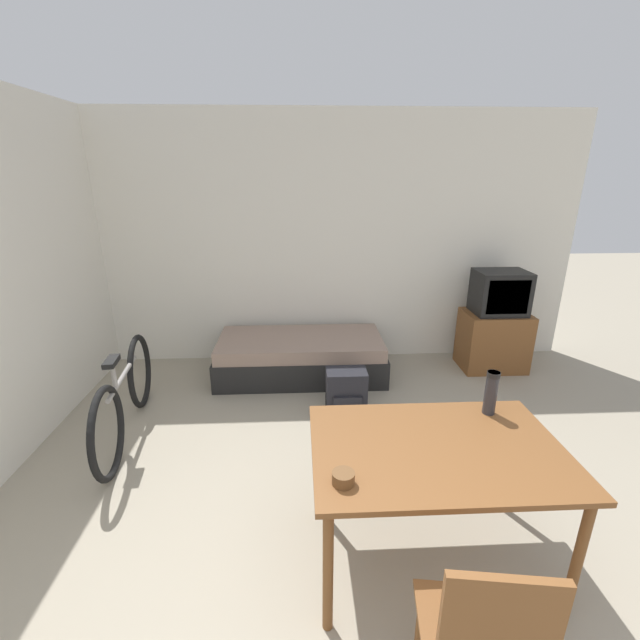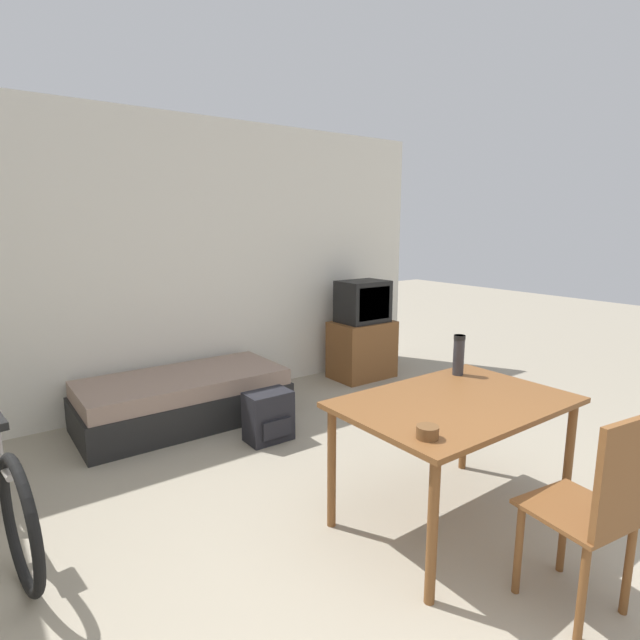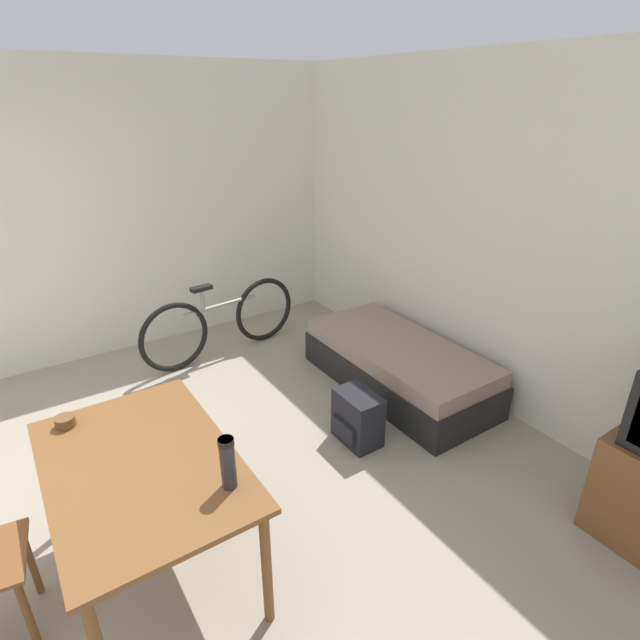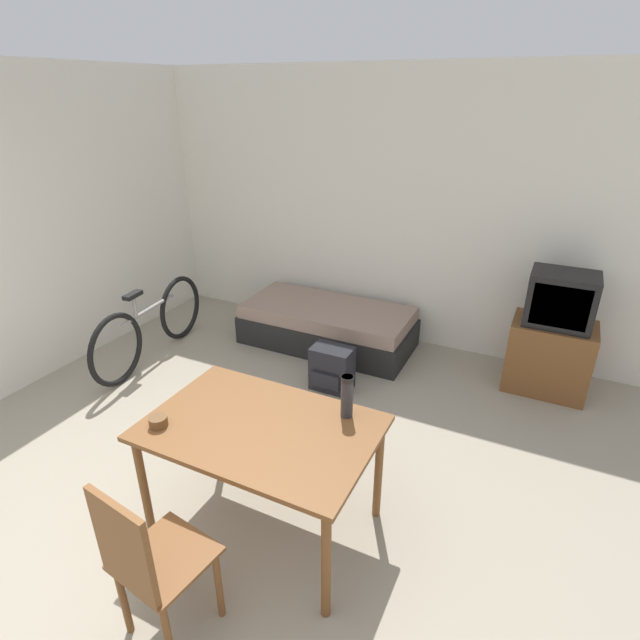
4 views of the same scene
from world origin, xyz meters
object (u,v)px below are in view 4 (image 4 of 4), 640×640
daybed (327,326)px  dining_table (261,437)px  thermos_flask (347,394)px  bicycle (151,326)px  mate_bowl (158,421)px  tv (552,339)px  wooden_chair (147,561)px  backpack (332,369)px

daybed → dining_table: 2.50m
dining_table → thermos_flask: 0.55m
daybed → dining_table: (0.70, -2.35, 0.45)m
bicycle → mate_bowl: size_ratio=16.05×
tv → mate_bowl: 3.33m
bicycle → wooden_chair: bearing=-46.5°
daybed → backpack: bearing=-61.9°
tv → thermos_flask: bearing=-115.7°
dining_table → thermos_flask: thermos_flask is taller
daybed → mate_bowl: (0.18, -2.61, 0.56)m
daybed → dining_table: size_ratio=1.36×
tv → wooden_chair: tv is taller
mate_bowl → thermos_flask: bearing=31.4°
bicycle → backpack: bicycle is taller
daybed → mate_bowl: 2.67m
daybed → thermos_flask: bearing=-61.9°
mate_bowl → backpack: (0.22, 1.84, -0.58)m
daybed → tv: (2.12, 0.08, 0.29)m
wooden_chair → mate_bowl: wooden_chair is taller
tv → dining_table: bearing=-120.3°
thermos_flask → backpack: thermos_flask is taller
tv → backpack: bearing=-153.8°
mate_bowl → tv: bearing=54.2°
tv → wooden_chair: size_ratio=1.15×
daybed → tv: size_ratio=1.60×
daybed → backpack: daybed is taller
daybed → mate_bowl: bearing=-86.0°
bicycle → backpack: size_ratio=4.14×
daybed → bicycle: size_ratio=1.05×
thermos_flask → backpack: size_ratio=0.66×
tv → dining_table: 2.83m
dining_table → wooden_chair: wooden_chair is taller
dining_table → wooden_chair: size_ratio=1.35×
tv → wooden_chair: 3.61m
tv → wooden_chair: bearing=-114.8°
dining_table → mate_bowl: bearing=-153.8°
daybed → bicycle: (-1.43, -1.03, 0.14)m
mate_bowl → backpack: mate_bowl is taller
thermos_flask → mate_bowl: bearing=-148.6°
tv → thermos_flask: tv is taller
dining_table → thermos_flask: (0.40, 0.30, 0.23)m
dining_table → mate_bowl: 0.58m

